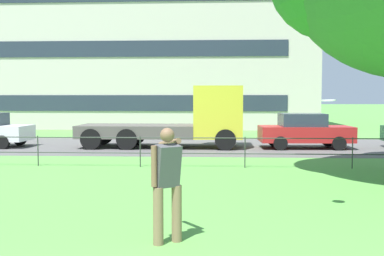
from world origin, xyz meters
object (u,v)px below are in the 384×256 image
Objects in this scene: car_red_far_left at (304,131)px; flatbed_truck_left at (185,120)px; person_thrower at (167,181)px; apartment_building_background at (134,35)px; frisbee at (329,100)px.

flatbed_truck_left is at bearing 178.90° from car_red_far_left.
person_thrower is 0.24× the size of flatbed_truck_left.
apartment_building_background is at bearing 120.55° from car_red_far_left.
person_thrower is at bearing -145.24° from frisbee.
flatbed_truck_left reaches higher than frisbee.
person_thrower is 0.44× the size of car_red_far_left.
flatbed_truck_left is 1.80× the size of car_red_far_left.
car_red_far_left is (1.74, 11.15, -1.41)m from frisbee.
frisbee is at bearing -98.88° from car_red_far_left.
apartment_building_background is at bearing 107.18° from frisbee.
car_red_far_left is at bearing 70.52° from person_thrower.
apartment_building_background reaches higher than flatbed_truck_left.
apartment_building_background is at bearing 101.15° from person_thrower.
car_red_far_left is 22.51m from apartment_building_background.
person_thrower is 3.76m from frisbee.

